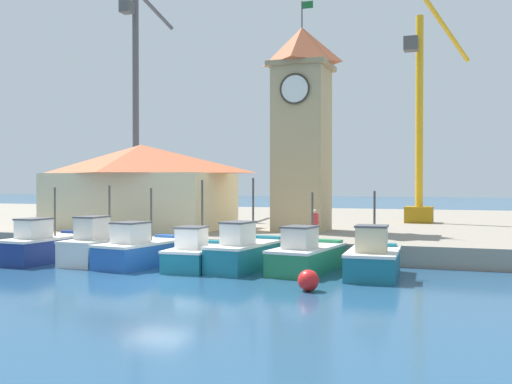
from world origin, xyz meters
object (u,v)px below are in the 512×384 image
(fishing_boat_right_inner, at_px, (373,259))
(warehouse_left, at_px, (141,186))
(fishing_boat_far_left, at_px, (46,246))
(port_crane_far, at_px, (136,123))
(fishing_boat_mid_left, at_px, (197,254))
(dock_worker_near_tower, at_px, (315,224))
(fishing_boat_mid_right, at_px, (307,256))
(fishing_boat_left_inner, at_px, (142,250))
(clock_tower, at_px, (302,124))
(fishing_boat_center, at_px, (246,253))
(mooring_buoy, at_px, (308,280))
(port_crane_near, at_px, (421,140))
(fishing_boat_left_outer, at_px, (102,246))

(fishing_boat_right_inner, height_order, warehouse_left, warehouse_left)
(fishing_boat_far_left, xyz_separation_m, port_crane_far, (-7.04, 20.95, 8.48))
(fishing_boat_mid_left, distance_m, dock_worker_near_tower, 6.47)
(fishing_boat_right_inner, bearing_deg, fishing_boat_mid_right, 168.24)
(fishing_boat_left_inner, distance_m, clock_tower, 13.61)
(fishing_boat_right_inner, bearing_deg, fishing_boat_center, 176.47)
(clock_tower, xyz_separation_m, mooring_buoy, (4.08, -14.50, -7.26))
(fishing_boat_mid_left, bearing_deg, port_crane_far, 126.58)
(fishing_boat_right_inner, relative_size, clock_tower, 0.30)
(fishing_boat_center, distance_m, fishing_boat_mid_right, 2.81)
(fishing_boat_center, height_order, fishing_boat_right_inner, fishing_boat_center)
(fishing_boat_center, distance_m, port_crane_near, 22.31)
(fishing_boat_mid_left, distance_m, fishing_boat_right_inner, 8.08)
(fishing_boat_left_inner, xyz_separation_m, port_crane_near, (11.67, 20.80, 6.45))
(fishing_boat_far_left, bearing_deg, fishing_boat_center, 4.19)
(clock_tower, height_order, port_crane_near, port_crane_near)
(fishing_boat_far_left, relative_size, fishing_boat_mid_left, 1.20)
(fishing_boat_center, relative_size, port_crane_far, 0.25)
(fishing_boat_center, xyz_separation_m, mooring_buoy, (4.06, -4.42, -0.39))
(fishing_boat_center, height_order, port_crane_near, port_crane_near)
(fishing_boat_mid_left, height_order, warehouse_left, warehouse_left)
(fishing_boat_mid_right, bearing_deg, mooring_buoy, -74.94)
(fishing_boat_mid_right, relative_size, dock_worker_near_tower, 3.25)
(fishing_boat_mid_left, height_order, dock_worker_near_tower, fishing_boat_mid_left)
(fishing_boat_far_left, distance_m, fishing_boat_right_inner, 16.41)
(fishing_boat_far_left, distance_m, fishing_boat_left_outer, 2.91)
(fishing_boat_left_inner, relative_size, port_crane_near, 0.31)
(fishing_boat_mid_right, distance_m, port_crane_far, 29.75)
(fishing_boat_far_left, height_order, port_crane_far, port_crane_far)
(fishing_boat_right_inner, height_order, mooring_buoy, fishing_boat_right_inner)
(clock_tower, xyz_separation_m, warehouse_left, (-10.55, -1.30, -3.84))
(fishing_boat_right_inner, relative_size, warehouse_left, 0.37)
(fishing_boat_right_inner, relative_size, dock_worker_near_tower, 2.64)
(clock_tower, distance_m, port_crane_near, 12.17)
(port_crane_near, bearing_deg, warehouse_left, -145.77)
(port_crane_near, bearing_deg, fishing_boat_mid_right, -100.35)
(mooring_buoy, distance_m, dock_worker_near_tower, 8.67)
(fishing_boat_far_left, xyz_separation_m, fishing_boat_right_inner, (16.41, 0.41, -0.03))
(fishing_boat_left_outer, xyz_separation_m, dock_worker_near_tower, (10.04, 3.98, 1.07))
(fishing_boat_left_outer, height_order, fishing_boat_mid_right, fishing_boat_left_outer)
(fishing_boat_left_outer, bearing_deg, fishing_boat_left_inner, -8.99)
(fishing_boat_left_inner, height_order, mooring_buoy, fishing_boat_left_inner)
(mooring_buoy, bearing_deg, dock_worker_near_tower, 101.90)
(fishing_boat_left_inner, bearing_deg, fishing_boat_center, 4.78)
(fishing_boat_far_left, xyz_separation_m, fishing_boat_center, (10.55, 0.77, -0.01))
(fishing_boat_left_inner, bearing_deg, fishing_boat_right_inner, 0.38)
(fishing_boat_left_outer, xyz_separation_m, fishing_boat_left_inner, (2.54, -0.40, -0.06))
(clock_tower, bearing_deg, dock_worker_near_tower, -69.32)
(fishing_boat_mid_left, relative_size, port_crane_far, 0.21)
(dock_worker_near_tower, bearing_deg, fishing_boat_center, -120.20)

